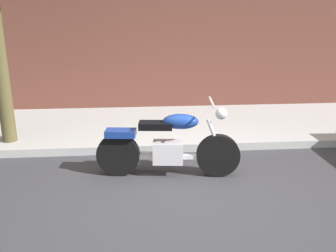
{
  "coord_description": "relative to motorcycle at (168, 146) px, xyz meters",
  "views": [
    {
      "loc": [
        -0.63,
        -4.43,
        2.2
      ],
      "look_at": [
        -0.2,
        0.37,
        0.77
      ],
      "focal_mm": 37.34,
      "sensor_mm": 36.0,
      "label": 1
    }
  ],
  "objects": [
    {
      "name": "sidewalk",
      "position": [
        0.2,
        2.4,
        -0.39
      ],
      "size": [
        23.07,
        2.95,
        0.14
      ],
      "primitive_type": "cube",
      "color": "#AEAEAE",
      "rests_on": "ground"
    },
    {
      "name": "motorcycle",
      "position": [
        0.0,
        0.0,
        0.0
      ],
      "size": [
        2.12,
        0.7,
        1.14
      ],
      "color": "black",
      "rests_on": "ground"
    },
    {
      "name": "ground_plane",
      "position": [
        0.2,
        -0.37,
        -0.46
      ],
      "size": [
        60.0,
        60.0,
        0.0
      ],
      "primitive_type": "plane",
      "color": "#38383D"
    }
  ]
}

